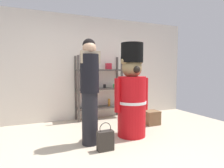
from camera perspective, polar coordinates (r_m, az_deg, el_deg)
The scene contains 7 objects.
ground_plane at distance 3.11m, azimuth -0.50°, elevation -19.44°, with size 6.40×6.40×0.00m, color beige.
back_wall at distance 4.95m, azimuth -10.53°, elevation 4.73°, with size 6.40×0.12×2.60m, color silver.
merchandise_shelf at distance 4.91m, azimuth -3.86°, elevation -0.99°, with size 1.19×0.35×1.59m.
teddy_bear_guard at distance 3.63m, azimuth 5.86°, elevation -2.98°, with size 0.70×0.55×1.74m.
person_shopper at distance 3.20m, azimuth -6.64°, elevation -1.40°, with size 0.33×0.31×1.76m.
shopping_bag at distance 3.10m, azimuth -1.98°, elevation -16.30°, with size 0.25×0.13×0.44m.
display_crate at distance 4.56m, azimuth 11.62°, elevation -9.72°, with size 0.34×0.31×0.31m.
Camera 1 is at (-1.11, -2.62, 1.25)m, focal length 30.86 mm.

